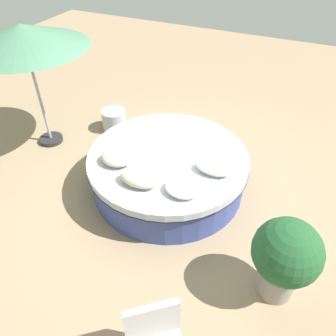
% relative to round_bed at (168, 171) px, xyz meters
% --- Properties ---
extents(ground_plane, '(16.00, 16.00, 0.00)m').
position_rel_round_bed_xyz_m(ground_plane, '(0.00, 0.00, -0.33)').
color(ground_plane, '#9E8466').
extents(round_bed, '(2.49, 2.49, 0.64)m').
position_rel_round_bed_xyz_m(round_bed, '(0.00, 0.00, 0.00)').
color(round_bed, '#38478C').
rests_on(round_bed, ground_plane).
extents(throw_pillow_0, '(0.48, 0.39, 0.19)m').
position_rel_round_bed_xyz_m(throw_pillow_0, '(0.61, 0.47, 0.41)').
color(throw_pillow_0, beige).
rests_on(throw_pillow_0, round_bed).
extents(throw_pillow_1, '(0.55, 0.31, 0.19)m').
position_rel_round_bed_xyz_m(throw_pillow_1, '(0.09, 0.75, 0.41)').
color(throw_pillow_1, beige).
rests_on(throw_pillow_1, round_bed).
extents(throw_pillow_2, '(0.49, 0.40, 0.15)m').
position_rel_round_bed_xyz_m(throw_pillow_2, '(-0.51, 0.65, 0.39)').
color(throw_pillow_2, white).
rests_on(throw_pillow_2, round_bed).
extents(throw_pillow_3, '(0.53, 0.30, 0.16)m').
position_rel_round_bed_xyz_m(throw_pillow_3, '(-0.76, 0.09, 0.39)').
color(throw_pillow_3, silver).
rests_on(throw_pillow_3, round_bed).
extents(patio_umbrella, '(2.05, 2.05, 2.19)m').
position_rel_round_bed_xyz_m(patio_umbrella, '(2.60, -0.22, 1.66)').
color(patio_umbrella, '#262628').
rests_on(patio_umbrella, ground_plane).
extents(planter, '(0.77, 0.77, 1.13)m').
position_rel_round_bed_xyz_m(planter, '(-1.93, 1.14, 0.34)').
color(planter, gray).
rests_on(planter, ground_plane).
extents(side_table, '(0.47, 0.47, 0.42)m').
position_rel_round_bed_xyz_m(side_table, '(1.69, -1.10, -0.12)').
color(side_table, '#B7B7BC').
rests_on(side_table, ground_plane).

